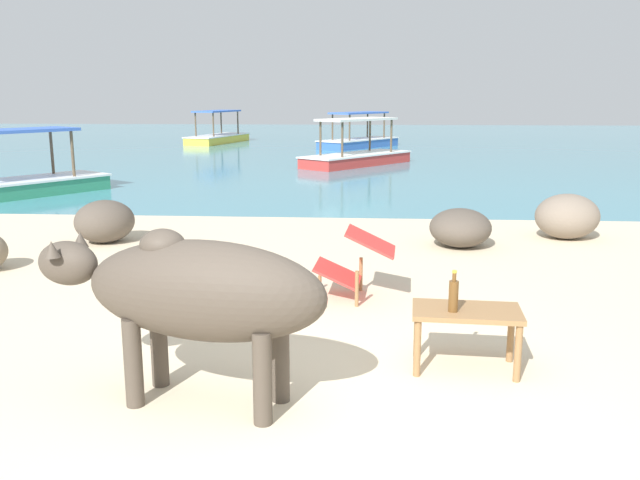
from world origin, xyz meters
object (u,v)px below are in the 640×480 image
at_px(bottle, 453,295).
at_px(boat_blue, 359,140).
at_px(low_bench_table, 466,319).
at_px(deck_chair_far, 354,259).
at_px(boat_yellow, 218,136).
at_px(cow, 197,291).
at_px(boat_green, 13,182).
at_px(boat_red, 357,155).

bearing_deg(bottle, boat_blue, 92.47).
xyz_separation_m(low_bench_table, deck_chair_far, (-0.83, 1.66, 0.01)).
relative_size(boat_blue, boat_yellow, 0.95).
height_order(cow, boat_green, boat_green).
bearing_deg(boat_green, bottle, -102.59).
distance_m(boat_green, boat_yellow, 14.58).
height_order(boat_red, boat_yellow, same).
bearing_deg(deck_chair_far, boat_red, -85.68).
xyz_separation_m(low_bench_table, boat_green, (-7.53, 7.95, -0.12)).
height_order(bottle, deck_chair_far, bottle).
xyz_separation_m(cow, deck_chair_far, (0.93, 2.31, -0.35)).
relative_size(deck_chair_far, boat_blue, 0.22).
height_order(deck_chair_far, boat_blue, boat_blue).
height_order(bottle, boat_yellow, boat_yellow).
relative_size(cow, deck_chair_far, 2.51).
height_order(boat_green, boat_red, same).
xyz_separation_m(boat_green, boat_yellow, (0.84, 14.55, 0.00)).
relative_size(low_bench_table, boat_red, 0.22).
relative_size(cow, boat_green, 0.55).
distance_m(bottle, boat_yellow, 23.50).
bearing_deg(boat_blue, deck_chair_far, 36.11).
xyz_separation_m(deck_chair_far, boat_green, (-6.71, 6.29, -0.13)).
bearing_deg(cow, boat_blue, -79.76).
relative_size(low_bench_table, bottle, 2.67).
relative_size(boat_blue, boat_green, 0.99).
height_order(deck_chair_far, boat_green, boat_green).
height_order(low_bench_table, boat_yellow, boat_yellow).
distance_m(cow, boat_blue, 21.21).
height_order(cow, bottle, cow).
distance_m(boat_green, boat_red, 9.10).
bearing_deg(bottle, low_bench_table, 28.76).
bearing_deg(deck_chair_far, boat_green, -39.54).
bearing_deg(boat_blue, bottle, 38.07).
xyz_separation_m(bottle, deck_chair_far, (-0.72, 1.71, -0.18)).
bearing_deg(boat_yellow, deck_chair_far, -149.21).
xyz_separation_m(boat_blue, boat_green, (-6.54, -12.59, 0.00)).
relative_size(low_bench_table, boat_blue, 0.22).
xyz_separation_m(cow, boat_yellow, (-4.93, 23.16, -0.49)).
relative_size(cow, boat_yellow, 0.52).
relative_size(bottle, boat_yellow, 0.08).
bearing_deg(boat_red, bottle, 41.71).
relative_size(bottle, boat_blue, 0.08).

